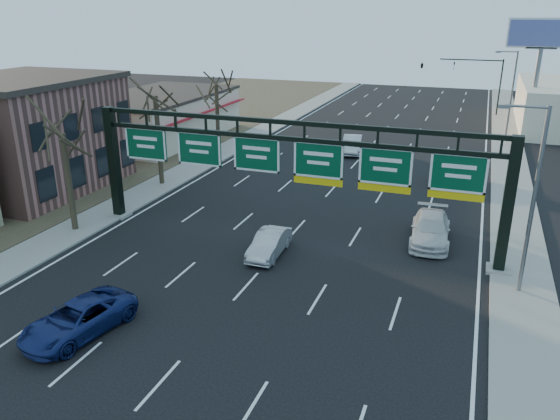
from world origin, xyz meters
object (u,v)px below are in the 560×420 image
at_px(car_silver_sedan, 269,244).
at_px(sign_gantry, 290,165).
at_px(car_blue_suv, 78,319).
at_px(car_white_wagon, 430,229).

bearing_deg(car_silver_sedan, sign_gantry, 77.99).
xyz_separation_m(car_blue_suv, car_white_wagon, (12.85, 15.00, 0.08)).
distance_m(sign_gantry, car_blue_suv, 13.82).
bearing_deg(car_white_wagon, car_silver_sedan, -152.49).
bearing_deg(car_white_wagon, car_blue_suv, -134.29).
height_order(sign_gantry, car_blue_suv, sign_gantry).
distance_m(car_blue_suv, car_white_wagon, 19.75).
bearing_deg(car_blue_suv, sign_gantry, 78.92).
relative_size(car_silver_sedan, car_white_wagon, 0.75).
bearing_deg(sign_gantry, car_blue_suv, -112.56).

